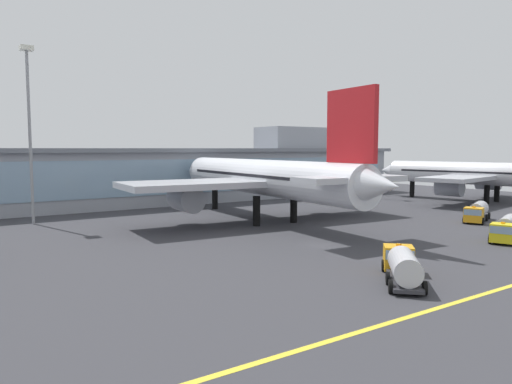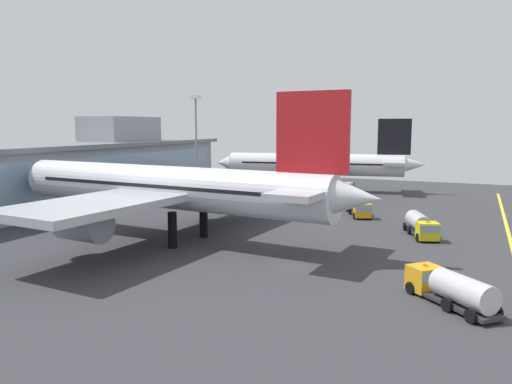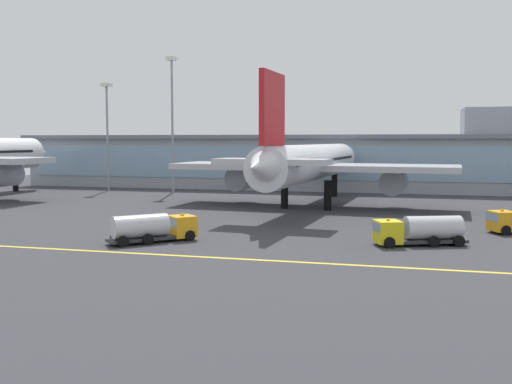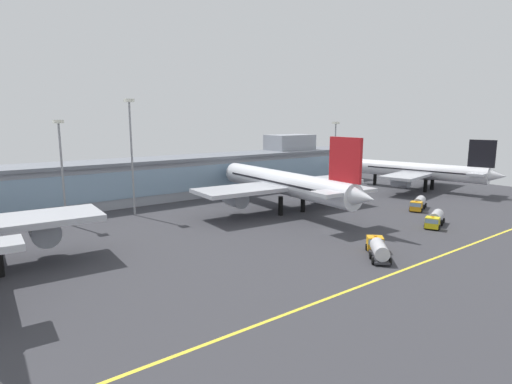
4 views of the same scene
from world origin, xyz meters
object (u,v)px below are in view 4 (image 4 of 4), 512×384
(baggage_tug_near, at_px, (435,219))
(apron_light_mast_centre, at_px, (335,143))
(fuel_tanker_truck, at_px, (418,204))
(apron_light_mast_east, at_px, (131,142))
(airliner_far_right, at_px, (421,171))
(airliner_near_right, at_px, (284,183))
(apron_light_mast_west, at_px, (61,156))
(service_truck_far, at_px, (378,248))

(baggage_tug_near, xyz_separation_m, apron_light_mast_centre, (24.07, 49.56, 12.62))
(fuel_tanker_truck, xyz_separation_m, baggage_tug_near, (-11.97, -11.10, 0.00))
(fuel_tanker_truck, relative_size, apron_light_mast_east, 0.35)
(airliner_far_right, xyz_separation_m, apron_light_mast_east, (-84.80, 20.83, 11.10))
(fuel_tanker_truck, xyz_separation_m, apron_light_mast_centre, (12.10, 38.46, 12.62))
(airliner_near_right, distance_m, apron_light_mast_west, 49.47)
(baggage_tug_near, distance_m, service_truck_far, 26.24)
(fuel_tanker_truck, relative_size, service_truck_far, 1.14)
(baggage_tug_near, relative_size, apron_light_mast_west, 0.43)
(airliner_near_right, xyz_separation_m, fuel_tanker_truck, (27.48, -19.02, -5.28))
(service_truck_far, relative_size, apron_light_mast_west, 0.37)
(service_truck_far, xyz_separation_m, apron_light_mast_centre, (49.86, 54.36, 12.62))
(apron_light_mast_west, height_order, apron_light_mast_centre, apron_light_mast_west)
(service_truck_far, bearing_deg, baggage_tug_near, -34.69)
(fuel_tanker_truck, bearing_deg, apron_light_mast_east, -55.06)
(airliner_near_right, xyz_separation_m, apron_light_mast_west, (-45.18, 18.60, 7.72))
(airliner_far_right, bearing_deg, service_truck_far, 105.72)
(fuel_tanker_truck, distance_m, apron_light_mast_east, 70.34)
(airliner_near_right, height_order, baggage_tug_near, airliner_near_right)
(apron_light_mast_west, bearing_deg, airliner_far_right, -12.33)
(airliner_near_right, bearing_deg, service_truck_far, 167.98)
(fuel_tanker_truck, xyz_separation_m, service_truck_far, (-37.76, -15.90, 0.00))
(fuel_tanker_truck, height_order, apron_light_mast_east, apron_light_mast_east)
(airliner_near_right, bearing_deg, fuel_tanker_truck, -120.29)
(apron_light_mast_east, bearing_deg, service_truck_far, -68.99)
(service_truck_far, bearing_deg, fuel_tanker_truck, -22.40)
(baggage_tug_near, relative_size, service_truck_far, 1.15)
(baggage_tug_near, height_order, apron_light_mast_east, apron_light_mast_east)
(airliner_near_right, distance_m, apron_light_mast_east, 36.70)
(airliner_far_right, bearing_deg, fuel_tanker_truck, 110.12)
(airliner_far_right, distance_m, baggage_tug_near, 47.46)
(airliner_far_right, distance_m, service_truck_far, 72.13)
(fuel_tanker_truck, height_order, baggage_tug_near, same)
(airliner_near_right, relative_size, service_truck_far, 6.88)
(airliner_far_right, bearing_deg, apron_light_mast_east, 65.73)
(apron_light_mast_west, relative_size, apron_light_mast_east, 0.83)
(airliner_near_right, height_order, apron_light_mast_centre, apron_light_mast_centre)
(apron_light_mast_centre, distance_m, apron_light_mast_east, 70.14)
(airliner_far_right, bearing_deg, airliner_near_right, 76.21)
(airliner_far_right, height_order, apron_light_mast_centre, apron_light_mast_centre)
(airliner_near_right, height_order, fuel_tanker_truck, airliner_near_right)
(apron_light_mast_east, bearing_deg, apron_light_mast_west, 176.39)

